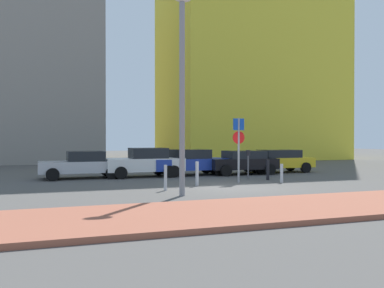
{
  "coord_description": "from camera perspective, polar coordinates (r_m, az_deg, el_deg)",
  "views": [
    {
      "loc": [
        -7.31,
        -15.47,
        2.0
      ],
      "look_at": [
        -0.47,
        3.9,
        1.79
      ],
      "focal_mm": 37.8,
      "sensor_mm": 36.0,
      "label": 1
    }
  ],
  "objects": [
    {
      "name": "street_lamp",
      "position": [
        14.6,
        -1.41,
        9.38
      ],
      "size": [
        0.7,
        0.36,
        7.22
      ],
      "color": "gray",
      "rests_on": "ground"
    },
    {
      "name": "traffic_bollard_far",
      "position": [
        16.03,
        -3.76,
        -4.78
      ],
      "size": [
        0.12,
        0.12,
        1.01
      ],
      "primitive_type": "cylinder",
      "color": "#B7B7BC",
      "rests_on": "ground"
    },
    {
      "name": "parked_car_blue",
      "position": [
        22.86,
        -0.41,
        -2.55
      ],
      "size": [
        4.57,
        2.26,
        1.46
      ],
      "color": "#1E389E",
      "rests_on": "ground"
    },
    {
      "name": "parked_car_black",
      "position": [
        23.62,
        7.09,
        -2.48
      ],
      "size": [
        4.02,
        2.08,
        1.38
      ],
      "color": "black",
      "rests_on": "ground"
    },
    {
      "name": "parked_car_yellow",
      "position": [
        25.36,
        11.92,
        -2.28
      ],
      "size": [
        4.49,
        1.97,
        1.39
      ],
      "color": "gold",
      "rests_on": "ground"
    },
    {
      "name": "building_colorful_midrise",
      "position": [
        46.13,
        7.88,
        16.77
      ],
      "size": [
        17.55,
        12.6,
        29.74
      ],
      "primitive_type": "cube",
      "color": "gold",
      "rests_on": "ground"
    },
    {
      "name": "parked_car_white",
      "position": [
        22.07,
        -6.61,
        -2.54
      ],
      "size": [
        4.16,
        2.01,
        1.57
      ],
      "color": "white",
      "rests_on": "ground"
    },
    {
      "name": "parking_meter",
      "position": [
        20.55,
        7.93,
        -2.32
      ],
      "size": [
        0.18,
        0.14,
        1.49
      ],
      "color": "#4C4C51",
      "rests_on": "ground"
    },
    {
      "name": "ground_plane",
      "position": [
        17.23,
        5.83,
        -6.09
      ],
      "size": [
        120.0,
        120.0,
        0.0
      ],
      "primitive_type": "plane",
      "color": "#4C4947"
    },
    {
      "name": "traffic_bollard_edge",
      "position": [
        20.55,
        10.65,
        -3.6
      ],
      "size": [
        0.16,
        0.16,
        1.01
      ],
      "primitive_type": "cylinder",
      "color": "black",
      "rests_on": "ground"
    },
    {
      "name": "parked_car_silver",
      "position": [
        21.75,
        -15.21,
        -2.79
      ],
      "size": [
        4.25,
        2.13,
        1.41
      ],
      "color": "#B7BABF",
      "rests_on": "ground"
    },
    {
      "name": "parking_sign_post",
      "position": [
        19.24,
        6.6,
        0.33
      ],
      "size": [
        0.6,
        0.1,
        3.04
      ],
      "color": "gray",
      "rests_on": "ground"
    },
    {
      "name": "traffic_bollard_near",
      "position": [
        17.63,
        0.72,
        -4.21
      ],
      "size": [
        0.15,
        0.15,
        1.06
      ],
      "primitive_type": "cylinder",
      "color": "#B7B7BC",
      "rests_on": "ground"
    },
    {
      "name": "traffic_bollard_mid",
      "position": [
        19.42,
        12.53,
        -4.05
      ],
      "size": [
        0.14,
        0.14,
        0.87
      ],
      "primitive_type": "cylinder",
      "color": "#B7B7BC",
      "rests_on": "ground"
    },
    {
      "name": "sidewalk_brick",
      "position": [
        12.39,
        17.21,
        -8.41
      ],
      "size": [
        40.0,
        3.77,
        0.14
      ],
      "primitive_type": "cube",
      "color": "#93513D",
      "rests_on": "ground"
    },
    {
      "name": "building_under_construction",
      "position": [
        42.89,
        -21.47,
        10.32
      ],
      "size": [
        11.91,
        15.24,
        18.57
      ],
      "primitive_type": "cube",
      "color": "gray",
      "rests_on": "ground"
    }
  ]
}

